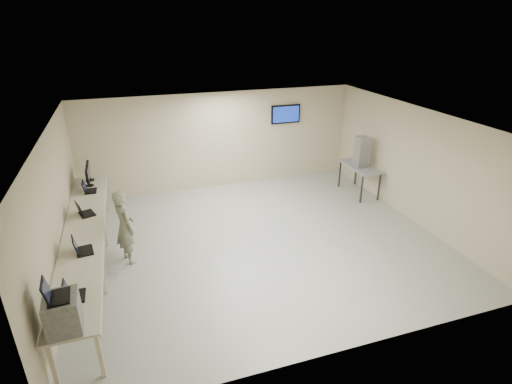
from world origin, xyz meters
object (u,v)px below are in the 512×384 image
object	(u,v)px
workbench	(85,234)
soldier	(125,227)
side_table	(360,168)
equipment_box	(63,313)

from	to	relation	value
workbench	soldier	size ratio (longest dim) A/B	3.75
side_table	soldier	bearing A→B (deg)	-166.45
equipment_box	soldier	xyz separation A→B (m)	(0.81, 2.88, -0.35)
workbench	side_table	world-z (taller)	workbench
workbench	equipment_box	distance (m)	2.77
workbench	soldier	distance (m)	0.76
workbench	equipment_box	size ratio (longest dim) A/B	11.86
soldier	workbench	bearing A→B (deg)	77.42
equipment_box	workbench	bearing A→B (deg)	85.69
workbench	equipment_box	bearing A→B (deg)	-91.31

